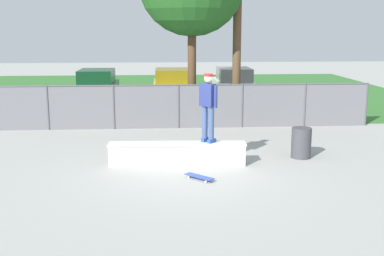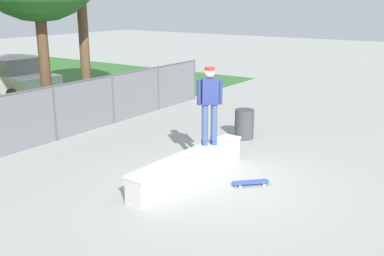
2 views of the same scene
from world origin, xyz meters
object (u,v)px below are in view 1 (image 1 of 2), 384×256
at_px(skateboarder, 208,104).
at_px(trash_bin, 301,143).
at_px(car_green, 97,87).
at_px(car_yellow, 172,86).
at_px(concrete_ledge, 177,154).
at_px(car_white, 234,84).
at_px(skateboard, 199,177).

xyz_separation_m(skateboarder, trash_bin, (2.71, 0.52, -1.22)).
distance_m(car_green, trash_bin, 12.47).
relative_size(car_yellow, trash_bin, 4.87).
bearing_deg(concrete_ledge, car_white, 73.83).
relative_size(car_yellow, car_white, 1.00).
height_order(car_green, car_white, same).
distance_m(concrete_ledge, car_white, 11.86).
bearing_deg(concrete_ledge, skateboarder, 0.31).
bearing_deg(trash_bin, skateboard, -149.05).
distance_m(car_green, car_yellow, 3.64).
bearing_deg(trash_bin, car_green, 124.30).
xyz_separation_m(concrete_ledge, trash_bin, (3.54, 0.52, 0.12)).
bearing_deg(car_green, car_yellow, 1.37).
relative_size(skateboarder, skateboard, 2.58).
height_order(car_yellow, trash_bin, car_yellow).
xyz_separation_m(skateboarder, car_white, (2.47, 11.38, -0.81)).
xyz_separation_m(car_green, car_white, (6.78, 0.57, 0.00)).
xyz_separation_m(skateboard, car_green, (-3.97, 12.12, 0.77)).
bearing_deg(concrete_ledge, trash_bin, 8.42).
xyz_separation_m(concrete_ledge, car_yellow, (0.17, 10.90, 0.53)).
bearing_deg(car_yellow, skateboarder, -86.52).
relative_size(skateboarder, car_yellow, 0.44).
bearing_deg(skateboard, skateboarder, 75.53).
height_order(concrete_ledge, car_green, car_green).
relative_size(concrete_ledge, car_yellow, 0.88).
xyz_separation_m(concrete_ledge, skateboarder, (0.83, 0.00, 1.34)).
bearing_deg(trash_bin, car_yellow, 108.03).
height_order(concrete_ledge, skateboarder, skateboarder).
bearing_deg(skateboarder, car_white, 77.75).
bearing_deg(skateboarder, trash_bin, 10.85).
bearing_deg(car_green, car_white, 4.79).
bearing_deg(skateboarder, car_green, 111.71).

